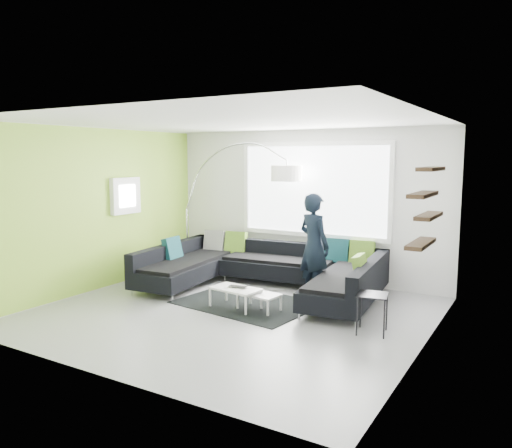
{
  "coord_description": "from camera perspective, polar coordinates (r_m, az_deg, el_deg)",
  "views": [
    {
      "loc": [
        3.95,
        -5.99,
        2.3
      ],
      "look_at": [
        -0.11,
        0.9,
        1.22
      ],
      "focal_mm": 35.0,
      "sensor_mm": 36.0,
      "label": 1
    }
  ],
  "objects": [
    {
      "name": "room_shell",
      "position": [
        7.34,
        -1.76,
        3.84
      ],
      "size": [
        5.54,
        5.04,
        2.82
      ],
      "color": "silver",
      "rests_on": "ground"
    },
    {
      "name": "arc_lamp",
      "position": [
        9.89,
        -7.96,
        1.71
      ],
      "size": [
        2.41,
        0.78,
        2.57
      ],
      "primitive_type": null,
      "rotation": [
        0.0,
        0.0,
        0.05
      ],
      "color": "silver",
      "rests_on": "ground"
    },
    {
      "name": "sectional_sofa",
      "position": [
        8.51,
        0.64,
        -5.44
      ],
      "size": [
        4.1,
        2.77,
        0.84
      ],
      "rotation": [
        0.0,
        0.0,
        0.1
      ],
      "color": "black",
      "rests_on": "ground"
    },
    {
      "name": "coffee_table",
      "position": [
        7.66,
        -1.03,
        -8.57
      ],
      "size": [
        1.03,
        0.68,
        0.32
      ],
      "primitive_type": "cube",
      "rotation": [
        0.0,
        0.0,
        -0.13
      ],
      "color": "silver",
      "rests_on": "ground"
    },
    {
      "name": "rug",
      "position": [
        7.99,
        -1.04,
        -9.01
      ],
      "size": [
        2.24,
        1.75,
        0.01
      ],
      "primitive_type": "cube",
      "rotation": [
        0.0,
        0.0,
        -0.12
      ],
      "color": "black",
      "rests_on": "ground"
    },
    {
      "name": "person",
      "position": [
        8.22,
        6.64,
        -2.47
      ],
      "size": [
        0.93,
        0.87,
        1.72
      ],
      "primitive_type": "imported",
      "rotation": [
        0.0,
        0.0,
        2.74
      ],
      "color": "black",
      "rests_on": "ground"
    },
    {
      "name": "ground",
      "position": [
        7.53,
        -2.8,
        -10.11
      ],
      "size": [
        5.5,
        5.5,
        0.0
      ],
      "primitive_type": "plane",
      "color": "gray",
      "rests_on": "ground"
    },
    {
      "name": "laptop",
      "position": [
        7.66,
        -2.22,
        -7.26
      ],
      "size": [
        0.34,
        0.27,
        0.02
      ],
      "primitive_type": "imported",
      "rotation": [
        0.0,
        0.0,
        0.15
      ],
      "color": "black",
      "rests_on": "coffee_table"
    },
    {
      "name": "side_table",
      "position": [
        6.81,
        13.12,
        -9.94
      ],
      "size": [
        0.45,
        0.45,
        0.53
      ],
      "primitive_type": "cube",
      "rotation": [
        0.0,
        0.0,
        0.19
      ],
      "color": "black",
      "rests_on": "ground"
    }
  ]
}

